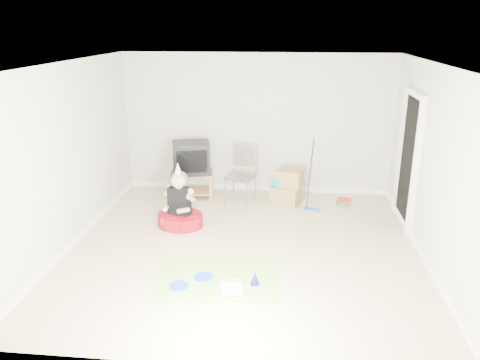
# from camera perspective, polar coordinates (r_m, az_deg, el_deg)

# --- Properties ---
(ground) EXTENTS (5.00, 5.00, 0.00)m
(ground) POSITION_cam_1_polar(r_m,az_deg,el_deg) (6.85, 0.49, -8.26)
(ground) COLOR beige
(ground) RESTS_ON ground
(doorway_recess) EXTENTS (0.02, 0.90, 2.05)m
(doorway_recess) POSITION_cam_1_polar(r_m,az_deg,el_deg) (7.80, 19.87, 2.10)
(doorway_recess) COLOR black
(doorway_recess) RESTS_ON ground
(tv_stand) EXTENTS (0.82, 0.57, 0.48)m
(tv_stand) POSITION_cam_1_polar(r_m,az_deg,el_deg) (8.71, -5.86, -0.32)
(tv_stand) COLOR #9D6947
(tv_stand) RESTS_ON ground
(crt_tv) EXTENTS (0.77, 0.69, 0.57)m
(crt_tv) POSITION_cam_1_polar(r_m,az_deg,el_deg) (8.57, -5.97, 2.73)
(crt_tv) COLOR black
(crt_tv) RESTS_ON tv_stand
(folding_chair) EXTENTS (0.57, 0.55, 1.03)m
(folding_chair) POSITION_cam_1_polar(r_m,az_deg,el_deg) (8.29, 0.02, 0.37)
(folding_chair) COLOR gray
(folding_chair) RESTS_ON ground
(cardboard_boxes) EXTENTS (0.60, 0.52, 0.62)m
(cardboard_boxes) POSITION_cam_1_polar(r_m,az_deg,el_deg) (8.41, 5.75, -0.92)
(cardboard_boxes) COLOR #A78050
(cardboard_boxes) RESTS_ON ground
(floor_mop) EXTENTS (0.31, 0.39, 1.19)m
(floor_mop) POSITION_cam_1_polar(r_m,az_deg,el_deg) (8.14, 8.79, -1.99)
(floor_mop) COLOR blue
(floor_mop) RESTS_ON ground
(book_pile) EXTENTS (0.29, 0.34, 0.06)m
(book_pile) POSITION_cam_1_polar(r_m,az_deg,el_deg) (8.68, 12.63, -2.54)
(book_pile) COLOR #246C37
(book_pile) RESTS_ON ground
(seated_woman) EXTENTS (0.90, 0.90, 1.06)m
(seated_woman) POSITION_cam_1_polar(r_m,az_deg,el_deg) (7.52, -7.34, -3.93)
(seated_woman) COLOR #A30F1E
(seated_woman) RESTS_ON ground
(party_mat) EXTENTS (1.66, 1.27, 0.01)m
(party_mat) POSITION_cam_1_polar(r_m,az_deg,el_deg) (6.10, -2.85, -11.86)
(party_mat) COLOR #E02F8A
(party_mat) RESTS_ON ground
(birthday_cake) EXTENTS (0.30, 0.26, 0.13)m
(birthday_cake) POSITION_cam_1_polar(r_m,az_deg,el_deg) (5.79, -1.01, -13.23)
(birthday_cake) COLOR white
(birthday_cake) RESTS_ON party_mat
(blue_plate_near) EXTENTS (0.32, 0.32, 0.01)m
(blue_plate_near) POSITION_cam_1_polar(r_m,az_deg,el_deg) (6.12, -4.53, -11.69)
(blue_plate_near) COLOR blue
(blue_plate_near) RESTS_ON party_mat
(blue_plate_far) EXTENTS (0.30, 0.30, 0.01)m
(blue_plate_far) POSITION_cam_1_polar(r_m,az_deg,el_deg) (5.97, -7.46, -12.65)
(blue_plate_far) COLOR blue
(blue_plate_far) RESTS_ON party_mat
(orange_cup_near) EXTENTS (0.07, 0.07, 0.07)m
(orange_cup_near) POSITION_cam_1_polar(r_m,az_deg,el_deg) (6.30, -1.93, -10.37)
(orange_cup_near) COLOR orange
(orange_cup_near) RESTS_ON party_mat
(orange_cup_far) EXTENTS (0.08, 0.08, 0.07)m
(orange_cup_far) POSITION_cam_1_polar(r_m,az_deg,el_deg) (5.77, -3.38, -13.33)
(orange_cup_far) COLOR orange
(orange_cup_far) RESTS_ON party_mat
(blue_party_hat) EXTENTS (0.16, 0.16, 0.17)m
(blue_party_hat) POSITION_cam_1_polar(r_m,az_deg,el_deg) (5.92, 1.82, -11.88)
(blue_party_hat) COLOR #181CAA
(blue_party_hat) RESTS_ON party_mat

